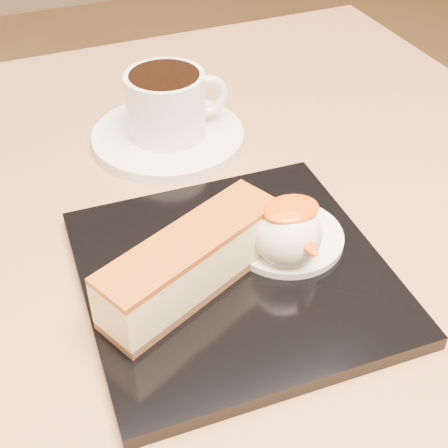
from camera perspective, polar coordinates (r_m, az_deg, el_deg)
name	(u,v)px	position (r m, az deg, el deg)	size (l,w,h in m)	color
table	(189,367)	(0.62, -3.24, -12.93)	(0.80, 0.80, 0.72)	black
dessert_plate	(234,275)	(0.47, 0.94, -4.65)	(0.22, 0.22, 0.01)	black
cheesecake	(191,263)	(0.44, -3.01, -3.54)	(0.15, 0.10, 0.05)	brown
cream_smear	(286,237)	(0.49, 5.66, -1.16)	(0.09, 0.09, 0.01)	white
ice_cream_scoop	(288,234)	(0.46, 5.84, -0.90)	(0.05, 0.05, 0.05)	white
mango_sauce	(291,209)	(0.45, 6.13, 1.36)	(0.04, 0.03, 0.01)	#E44C07
mint_sprig	(239,224)	(0.49, 1.36, 0.04)	(0.03, 0.02, 0.00)	#2B863D
saucer	(168,136)	(0.63, -5.13, 7.99)	(0.15, 0.15, 0.01)	white
coffee_cup	(168,103)	(0.61, -5.16, 10.99)	(0.10, 0.08, 0.06)	white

